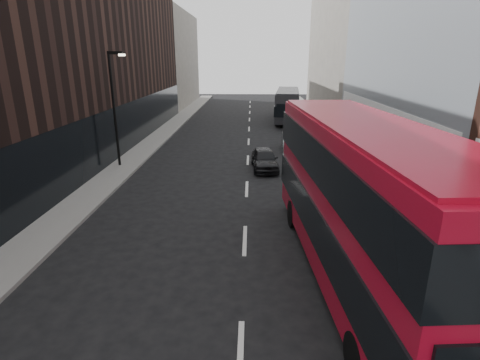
# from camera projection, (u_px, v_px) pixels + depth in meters

# --- Properties ---
(sidewalk_right) EXTENTS (3.00, 80.00, 0.15)m
(sidewalk_right) POSITION_uv_depth(u_px,v_px,m) (340.00, 144.00, 30.49)
(sidewalk_right) COLOR slate
(sidewalk_right) RESTS_ON ground
(sidewalk_left) EXTENTS (2.00, 80.00, 0.15)m
(sidewalk_left) POSITION_uv_depth(u_px,v_px,m) (152.00, 143.00, 30.94)
(sidewalk_left) COLOR slate
(sidewalk_left) RESTS_ON ground
(building_modern_block) EXTENTS (5.03, 22.00, 20.00)m
(building_modern_block) POSITION_uv_depth(u_px,v_px,m) (431.00, 6.00, 23.53)
(building_modern_block) COLOR #979CA1
(building_modern_block) RESTS_ON ground
(building_victorian) EXTENTS (6.50, 24.00, 21.00)m
(building_victorian) POSITION_uv_depth(u_px,v_px,m) (344.00, 33.00, 45.45)
(building_victorian) COLOR slate
(building_victorian) RESTS_ON ground
(building_left_mid) EXTENTS (5.00, 24.00, 14.00)m
(building_left_mid) POSITION_uv_depth(u_px,v_px,m) (122.00, 55.00, 33.63)
(building_left_mid) COLOR black
(building_left_mid) RESTS_ON ground
(building_left_far) EXTENTS (5.00, 20.00, 13.00)m
(building_left_far) POSITION_uv_depth(u_px,v_px,m) (172.00, 60.00, 54.69)
(building_left_far) COLOR slate
(building_left_far) RESTS_ON ground
(street_lamp) EXTENTS (1.06, 0.22, 7.00)m
(street_lamp) POSITION_uv_depth(u_px,v_px,m) (115.00, 102.00, 23.02)
(street_lamp) COLOR black
(street_lamp) RESTS_ON sidewalk_left
(red_bus) EXTENTS (3.83, 12.65, 5.04)m
(red_bus) POSITION_uv_depth(u_px,v_px,m) (362.00, 197.00, 11.23)
(red_bus) COLOR maroon
(red_bus) RESTS_ON ground
(grey_bus) EXTENTS (3.58, 10.73, 3.41)m
(grey_bus) POSITION_uv_depth(u_px,v_px,m) (287.00, 104.00, 41.73)
(grey_bus) COLOR black
(grey_bus) RESTS_ON ground
(car_a) EXTENTS (1.82, 3.98, 1.32)m
(car_a) POSITION_uv_depth(u_px,v_px,m) (265.00, 159.00, 23.74)
(car_a) COLOR black
(car_a) RESTS_ON ground
(car_b) EXTENTS (1.54, 4.05, 1.32)m
(car_b) POSITION_uv_depth(u_px,v_px,m) (292.00, 142.00, 28.58)
(car_b) COLOR #909498
(car_b) RESTS_ON ground
(car_c) EXTENTS (2.04, 4.52, 1.29)m
(car_c) POSITION_uv_depth(u_px,v_px,m) (294.00, 124.00, 36.61)
(car_c) COLOR black
(car_c) RESTS_ON ground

